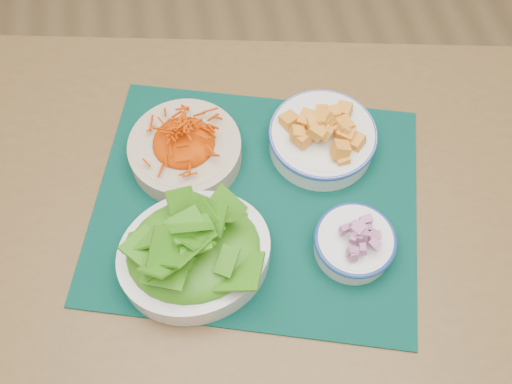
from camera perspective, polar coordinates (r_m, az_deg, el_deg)
ground at (r=1.59m, az=-0.84°, el=-16.23°), size 4.00×4.00×0.00m
table at (r=0.96m, az=2.29°, el=-7.57°), size 1.39×1.07×0.75m
placemat at (r=0.90m, az=-0.00°, el=-0.98°), size 0.60×0.55×0.00m
carrot_bowl at (r=0.92m, az=-7.15°, el=4.53°), size 0.18×0.18×0.07m
squash_bowl at (r=0.92m, az=6.71°, el=5.84°), size 0.18×0.18×0.08m
lettuce_bowl at (r=0.81m, az=-6.27°, el=-5.73°), size 0.25×0.23×0.11m
onion_bowl at (r=0.85m, az=9.84°, el=-4.87°), size 0.15×0.15×0.06m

